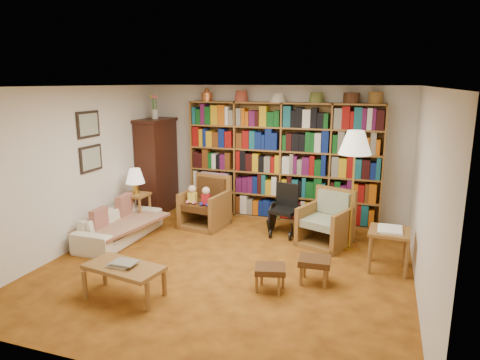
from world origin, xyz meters
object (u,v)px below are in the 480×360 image
at_px(coffee_table, 124,270).
at_px(armchair_sage, 326,223).
at_px(armchair_leather, 207,205).
at_px(side_table_papers, 389,236).
at_px(side_table_lamp, 137,202).
at_px(footstool_a, 270,271).
at_px(footstool_b, 315,263).
at_px(floor_lamp, 355,147).
at_px(sofa, 120,225).
at_px(wheelchair, 285,211).

bearing_deg(coffee_table, armchair_sage, 51.79).
bearing_deg(armchair_leather, coffee_table, -87.43).
relative_size(side_table_papers, coffee_table, 0.59).
relative_size(armchair_leather, coffee_table, 0.90).
height_order(armchair_sage, coffee_table, armchair_sage).
relative_size(side_table_lamp, coffee_table, 0.59).
relative_size(footstool_a, coffee_table, 0.44).
relative_size(side_table_lamp, footstool_b, 1.43).
height_order(footstool_b, coffee_table, coffee_table).
bearing_deg(footstool_b, floor_lamp, 76.77).
xyz_separation_m(side_table_lamp, floor_lamp, (3.73, 0.17, 1.15)).
distance_m(side_table_lamp, coffee_table, 2.68).
bearing_deg(coffee_table, footstool_b, 27.96).
distance_m(armchair_sage, floor_lamp, 1.32).
bearing_deg(armchair_leather, footstool_a, -49.98).
bearing_deg(side_table_lamp, floor_lamp, 2.62).
bearing_deg(side_table_papers, armchair_sage, 142.54).
distance_m(sofa, wheelchair, 2.79).
bearing_deg(sofa, footstool_a, -107.82).
xyz_separation_m(side_table_lamp, coffee_table, (1.29, -2.34, -0.09)).
relative_size(armchair_sage, footstool_b, 2.26).
xyz_separation_m(side_table_papers, coffee_table, (-3.01, -1.87, -0.13)).
bearing_deg(coffee_table, floor_lamp, 45.85).
bearing_deg(footstool_a, wheelchair, 97.99).
xyz_separation_m(armchair_sage, footstool_b, (0.06, -1.48, -0.06)).
distance_m(sofa, footstool_b, 3.35).
bearing_deg(footstool_a, floor_lamp, 65.17).
xyz_separation_m(sofa, wheelchair, (2.51, 1.21, 0.14)).
height_order(sofa, footstool_b, sofa).
bearing_deg(side_table_lamp, armchair_leather, 22.23).
distance_m(armchair_leather, wheelchair, 1.45).
distance_m(side_table_lamp, footstool_b, 3.62).
xyz_separation_m(armchair_leather, armchair_sage, (2.18, -0.21, -0.04)).
bearing_deg(floor_lamp, footstool_a, -114.83).
bearing_deg(floor_lamp, coffee_table, -134.15).
bearing_deg(coffee_table, side_table_lamp, 118.89).
xyz_separation_m(armchair_leather, footstool_b, (2.24, -1.70, -0.10)).
relative_size(armchair_leather, armchair_sage, 0.96).
distance_m(sofa, armchair_sage, 3.38).
distance_m(sofa, armchair_leather, 1.58).
bearing_deg(armchair_sage, coffee_table, -128.21).
bearing_deg(side_table_papers, floor_lamp, 131.52).
xyz_separation_m(sofa, coffee_table, (1.19, -1.66, 0.11)).
bearing_deg(armchair_sage, footstool_b, -87.60).
distance_m(armchair_leather, footstool_b, 2.81).
bearing_deg(armchair_sage, wheelchair, 160.25).
bearing_deg(footstool_b, side_table_papers, 39.93).
bearing_deg(footstool_b, wheelchair, 114.41).
distance_m(floor_lamp, footstool_b, 1.95).
height_order(armchair_sage, wheelchair, armchair_sage).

